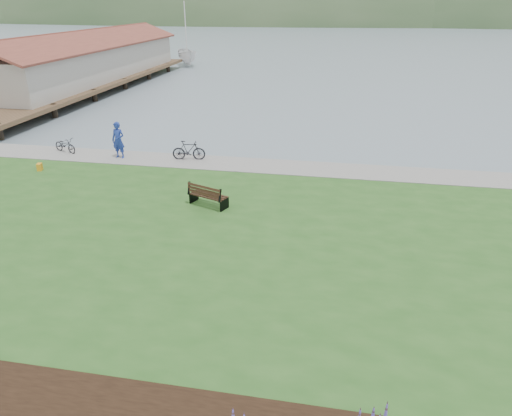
{
  "coord_description": "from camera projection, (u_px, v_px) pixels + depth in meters",
  "views": [
    {
      "loc": [
        4.28,
        -14.52,
        8.04
      ],
      "look_at": [
        1.65,
        -0.07,
        1.3
      ],
      "focal_mm": 32.0,
      "sensor_mm": 36.0,
      "label": 1
    }
  ],
  "objects": [
    {
      "name": "ground",
      "position": [
        213.0,
        235.0,
        17.04
      ],
      "size": [
        600.0,
        600.0,
        0.0
      ],
      "primitive_type": "plane",
      "color": "slate",
      "rests_on": "ground"
    },
    {
      "name": "lawn",
      "position": [
        197.0,
        258.0,
        15.16
      ],
      "size": [
        34.0,
        20.0,
        0.4
      ],
      "primitive_type": "cube",
      "color": "#26541D",
      "rests_on": "ground"
    },
    {
      "name": "shoreline_path",
      "position": [
        249.0,
        165.0,
        23.03
      ],
      "size": [
        34.0,
        2.2,
        0.03
      ],
      "primitive_type": "cube",
      "color": "gray",
      "rests_on": "lawn"
    },
    {
      "name": "far_hillside",
      "position": [
        389.0,
        23.0,
        165.78
      ],
      "size": [
        580.0,
        80.0,
        38.0
      ],
      "primitive_type": null,
      "color": "#36522E",
      "rests_on": "ground"
    },
    {
      "name": "pier_pavilion",
      "position": [
        86.0,
        61.0,
        43.79
      ],
      "size": [
        8.0,
        36.0,
        5.4
      ],
      "color": "#4C3826",
      "rests_on": "ground"
    },
    {
      "name": "park_bench",
      "position": [
        207.0,
        195.0,
        18.27
      ],
      "size": [
        1.72,
        1.18,
        0.99
      ],
      "rotation": [
        0.0,
        0.0,
        -0.37
      ],
      "color": "black",
      "rests_on": "lawn"
    },
    {
      "name": "person",
      "position": [
        118.0,
        137.0,
        23.63
      ],
      "size": [
        0.88,
        0.66,
        2.25
      ],
      "primitive_type": "imported",
      "rotation": [
        0.0,
        0.0,
        -0.13
      ],
      "color": "navy",
      "rests_on": "lawn"
    },
    {
      "name": "bicycle_a",
      "position": [
        65.0,
        145.0,
        24.8
      ],
      "size": [
        1.07,
        1.67,
        0.82
      ],
      "primitive_type": "imported",
      "rotation": [
        0.0,
        0.0,
        1.21
      ],
      "color": "black",
      "rests_on": "lawn"
    },
    {
      "name": "bicycle_b",
      "position": [
        189.0,
        150.0,
        23.58
      ],
      "size": [
        0.74,
        1.76,
        1.03
      ],
      "primitive_type": "imported",
      "rotation": [
        0.0,
        0.0,
        1.72
      ],
      "color": "black",
      "rests_on": "lawn"
    },
    {
      "name": "sailboat",
      "position": [
        188.0,
        66.0,
        60.49
      ],
      "size": [
        12.93,
        13.0,
        24.97
      ],
      "primitive_type": "imported",
      "rotation": [
        0.0,
        0.0,
        0.5
      ],
      "color": "silver",
      "rests_on": "ground"
    },
    {
      "name": "pannier",
      "position": [
        40.0,
        167.0,
        22.28
      ],
      "size": [
        0.3,
        0.37,
        0.34
      ],
      "primitive_type": "cube",
      "rotation": [
        0.0,
        0.0,
        0.31
      ],
      "color": "orange",
      "rests_on": "lawn"
    }
  ]
}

